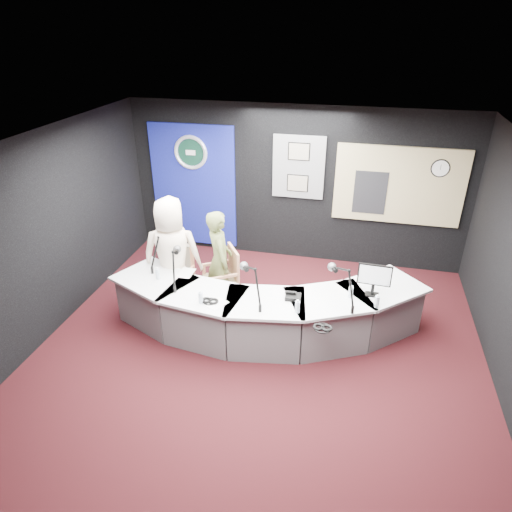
% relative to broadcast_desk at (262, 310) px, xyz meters
% --- Properties ---
extents(ground, '(6.00, 6.00, 0.00)m').
position_rel_broadcast_desk_xyz_m(ground, '(0.05, -0.55, -0.38)').
color(ground, black).
rests_on(ground, ground).
extents(ceiling, '(6.00, 6.00, 0.02)m').
position_rel_broadcast_desk_xyz_m(ceiling, '(0.05, -0.55, 2.42)').
color(ceiling, silver).
rests_on(ceiling, ground).
extents(wall_back, '(6.00, 0.02, 2.80)m').
position_rel_broadcast_desk_xyz_m(wall_back, '(0.05, 2.45, 1.02)').
color(wall_back, black).
rests_on(wall_back, ground).
extents(wall_front, '(6.00, 0.02, 2.80)m').
position_rel_broadcast_desk_xyz_m(wall_front, '(0.05, -3.55, 1.02)').
color(wall_front, black).
rests_on(wall_front, ground).
extents(wall_left, '(0.02, 6.00, 2.80)m').
position_rel_broadcast_desk_xyz_m(wall_left, '(-2.95, -0.55, 1.02)').
color(wall_left, black).
rests_on(wall_left, ground).
extents(broadcast_desk, '(4.50, 1.90, 0.75)m').
position_rel_broadcast_desk_xyz_m(broadcast_desk, '(0.00, 0.00, 0.00)').
color(broadcast_desk, silver).
rests_on(broadcast_desk, ground).
extents(backdrop_panel, '(1.60, 0.05, 2.30)m').
position_rel_broadcast_desk_xyz_m(backdrop_panel, '(-1.85, 2.42, 0.88)').
color(backdrop_panel, navy).
rests_on(backdrop_panel, wall_back).
extents(agency_seal, '(0.63, 0.07, 0.63)m').
position_rel_broadcast_desk_xyz_m(agency_seal, '(-1.85, 2.38, 1.52)').
color(agency_seal, silver).
rests_on(agency_seal, backdrop_panel).
extents(seal_center, '(0.48, 0.01, 0.48)m').
position_rel_broadcast_desk_xyz_m(seal_center, '(-1.85, 2.38, 1.52)').
color(seal_center, '#0D3023').
rests_on(seal_center, backdrop_panel).
extents(pinboard, '(0.90, 0.04, 1.10)m').
position_rel_broadcast_desk_xyz_m(pinboard, '(0.10, 2.42, 1.38)').
color(pinboard, slate).
rests_on(pinboard, wall_back).
extents(framed_photo_upper, '(0.34, 0.02, 0.27)m').
position_rel_broadcast_desk_xyz_m(framed_photo_upper, '(0.10, 2.39, 1.65)').
color(framed_photo_upper, '#80735D').
rests_on(framed_photo_upper, pinboard).
extents(framed_photo_lower, '(0.34, 0.02, 0.27)m').
position_rel_broadcast_desk_xyz_m(framed_photo_lower, '(0.10, 2.39, 1.09)').
color(framed_photo_lower, '#80735D').
rests_on(framed_photo_lower, pinboard).
extents(booth_window_frame, '(2.12, 0.06, 1.32)m').
position_rel_broadcast_desk_xyz_m(booth_window_frame, '(1.80, 2.42, 1.18)').
color(booth_window_frame, tan).
rests_on(booth_window_frame, wall_back).
extents(booth_glow, '(2.00, 0.02, 1.20)m').
position_rel_broadcast_desk_xyz_m(booth_glow, '(1.80, 2.41, 1.18)').
color(booth_glow, '#FFE3A1').
rests_on(booth_glow, booth_window_frame).
extents(equipment_rack, '(0.55, 0.02, 0.75)m').
position_rel_broadcast_desk_xyz_m(equipment_rack, '(1.35, 2.39, 1.03)').
color(equipment_rack, black).
rests_on(equipment_rack, booth_window_frame).
extents(wall_clock, '(0.28, 0.01, 0.28)m').
position_rel_broadcast_desk_xyz_m(wall_clock, '(2.40, 2.39, 1.52)').
color(wall_clock, white).
rests_on(wall_clock, booth_window_frame).
extents(armchair_left, '(0.53, 0.53, 0.87)m').
position_rel_broadcast_desk_xyz_m(armchair_left, '(-1.47, 0.36, 0.06)').
color(armchair_left, '#B97854').
rests_on(armchair_left, ground).
extents(armchair_right, '(0.83, 0.83, 1.06)m').
position_rel_broadcast_desk_xyz_m(armchair_right, '(-0.79, 0.55, 0.16)').
color(armchair_right, '#B97854').
rests_on(armchair_right, ground).
extents(draped_jacket, '(0.51, 0.14, 0.70)m').
position_rel_broadcast_desk_xyz_m(draped_jacket, '(-1.50, 0.61, 0.24)').
color(draped_jacket, slate).
rests_on(draped_jacket, armchair_left).
extents(person_man, '(1.00, 0.79, 1.80)m').
position_rel_broadcast_desk_xyz_m(person_man, '(-1.47, 0.36, 0.53)').
color(person_man, '#F9E2C7').
rests_on(person_man, ground).
extents(person_woman, '(0.61, 0.69, 1.59)m').
position_rel_broadcast_desk_xyz_m(person_woman, '(-0.79, 0.55, 0.42)').
color(person_woman, '#596233').
rests_on(person_woman, ground).
extents(computer_monitor, '(0.44, 0.05, 0.30)m').
position_rel_broadcast_desk_xyz_m(computer_monitor, '(1.47, 0.15, 0.70)').
color(computer_monitor, black).
rests_on(computer_monitor, broadcast_desk).
extents(desk_phone, '(0.22, 0.18, 0.05)m').
position_rel_broadcast_desk_xyz_m(desk_phone, '(0.45, -0.17, 0.40)').
color(desk_phone, black).
rests_on(desk_phone, broadcast_desk).
extents(headphones_near, '(0.23, 0.23, 0.04)m').
position_rel_broadcast_desk_xyz_m(headphones_near, '(0.90, -0.74, 0.39)').
color(headphones_near, black).
rests_on(headphones_near, broadcast_desk).
extents(headphones_far, '(0.20, 0.20, 0.03)m').
position_rel_broadcast_desk_xyz_m(headphones_far, '(-0.60, -0.50, 0.39)').
color(headphones_far, black).
rests_on(headphones_far, broadcast_desk).
extents(paper_stack, '(0.21, 0.30, 0.00)m').
position_rel_broadcast_desk_xyz_m(paper_stack, '(-1.17, 0.15, 0.38)').
color(paper_stack, white).
rests_on(paper_stack, broadcast_desk).
extents(notepad, '(0.29, 0.32, 0.00)m').
position_rel_broadcast_desk_xyz_m(notepad, '(-0.49, -0.52, 0.38)').
color(notepad, white).
rests_on(notepad, broadcast_desk).
extents(boom_mic_a, '(0.39, 0.68, 0.60)m').
position_rel_broadcast_desk_xyz_m(boom_mic_a, '(-1.51, 0.30, 0.68)').
color(boom_mic_a, black).
rests_on(boom_mic_a, broadcast_desk).
extents(boom_mic_b, '(0.30, 0.71, 0.60)m').
position_rel_broadcast_desk_xyz_m(boom_mic_b, '(-1.23, -0.08, 0.68)').
color(boom_mic_b, black).
rests_on(boom_mic_b, broadcast_desk).
extents(boom_mic_c, '(0.46, 0.64, 0.60)m').
position_rel_broadcast_desk_xyz_m(boom_mic_c, '(-0.08, -0.31, 0.68)').
color(boom_mic_c, black).
rests_on(boom_mic_c, broadcast_desk).
extents(boom_mic_d, '(0.44, 0.65, 0.60)m').
position_rel_broadcast_desk_xyz_m(boom_mic_d, '(1.07, -0.07, 0.68)').
color(boom_mic_d, black).
rests_on(boom_mic_d, broadcast_desk).
extents(water_bottles, '(3.09, 0.64, 0.18)m').
position_rel_broadcast_desk_xyz_m(water_bottles, '(0.01, -0.25, 0.46)').
color(water_bottles, silver).
rests_on(water_bottles, broadcast_desk).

